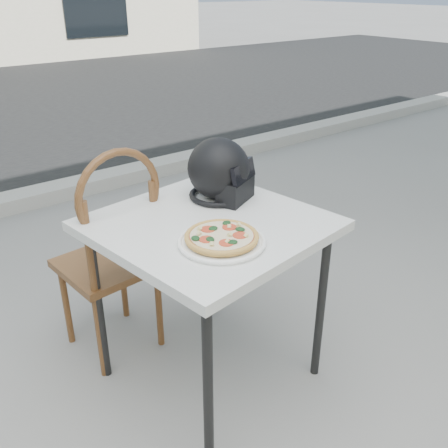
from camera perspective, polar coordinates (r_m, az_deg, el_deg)
cafe_table_main at (r=2.09m, az=-1.71°, el=-1.45°), size 0.96×0.96×0.81m
plate at (r=1.87m, az=-0.27°, el=-2.04°), size 0.38×0.38×0.02m
pizza at (r=1.86m, az=-0.27°, el=-1.43°), size 0.35×0.35×0.03m
helmet at (r=2.23m, az=-0.42°, el=5.93°), size 0.36×0.37×0.28m
cafe_chair_main at (r=2.35m, az=-12.54°, el=-2.38°), size 0.45×0.45×1.09m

